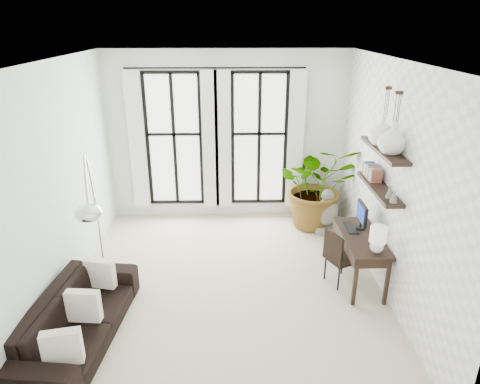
{
  "coord_description": "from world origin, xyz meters",
  "views": [
    {
      "loc": [
        0.07,
        -5.38,
        3.66
      ],
      "look_at": [
        0.19,
        0.3,
        1.37
      ],
      "focal_mm": 32.0,
      "sensor_mm": 36.0,
      "label": 1
    }
  ],
  "objects_px": {
    "arc_lamp": "(90,188)",
    "buddha": "(326,214)",
    "sofa": "(77,318)",
    "desk": "(362,240)",
    "plant": "(317,185)",
    "desk_chair": "(338,255)"
  },
  "relations": [
    {
      "from": "arc_lamp",
      "to": "buddha",
      "type": "distance_m",
      "value": 4.29
    },
    {
      "from": "sofa",
      "to": "buddha",
      "type": "height_order",
      "value": "buddha"
    },
    {
      "from": "desk",
      "to": "plant",
      "type": "bearing_deg",
      "value": 98.35
    },
    {
      "from": "desk_chair",
      "to": "plant",
      "type": "bearing_deg",
      "value": 63.86
    },
    {
      "from": "plant",
      "to": "buddha",
      "type": "height_order",
      "value": "plant"
    },
    {
      "from": "sofa",
      "to": "desk",
      "type": "height_order",
      "value": "desk"
    },
    {
      "from": "arc_lamp",
      "to": "buddha",
      "type": "height_order",
      "value": "arc_lamp"
    },
    {
      "from": "sofa",
      "to": "desk",
      "type": "relative_size",
      "value": 1.69
    },
    {
      "from": "sofa",
      "to": "arc_lamp",
      "type": "height_order",
      "value": "arc_lamp"
    },
    {
      "from": "plant",
      "to": "desk_chair",
      "type": "xyz_separation_m",
      "value": [
        -0.04,
        -1.95,
        -0.33
      ]
    },
    {
      "from": "sofa",
      "to": "plant",
      "type": "relative_size",
      "value": 1.33
    },
    {
      "from": "desk_chair",
      "to": "sofa",
      "type": "bearing_deg",
      "value": 173.76
    },
    {
      "from": "plant",
      "to": "buddha",
      "type": "xyz_separation_m",
      "value": [
        0.14,
        -0.27,
        -0.47
      ]
    },
    {
      "from": "plant",
      "to": "desk",
      "type": "height_order",
      "value": "plant"
    },
    {
      "from": "plant",
      "to": "desk_chair",
      "type": "relative_size",
      "value": 1.91
    },
    {
      "from": "sofa",
      "to": "desk",
      "type": "bearing_deg",
      "value": -67.06
    },
    {
      "from": "desk_chair",
      "to": "buddha",
      "type": "bearing_deg",
      "value": 58.77
    },
    {
      "from": "desk",
      "to": "desk_chair",
      "type": "bearing_deg",
      "value": -178.64
    },
    {
      "from": "desk_chair",
      "to": "desk",
      "type": "bearing_deg",
      "value": -23.47
    },
    {
      "from": "arc_lamp",
      "to": "buddha",
      "type": "bearing_deg",
      "value": 30.64
    },
    {
      "from": "desk",
      "to": "sofa",
      "type": "bearing_deg",
      "value": -162.84
    },
    {
      "from": "desk",
      "to": "desk_chair",
      "type": "xyz_separation_m",
      "value": [
        -0.33,
        -0.01,
        -0.23
      ]
    }
  ]
}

